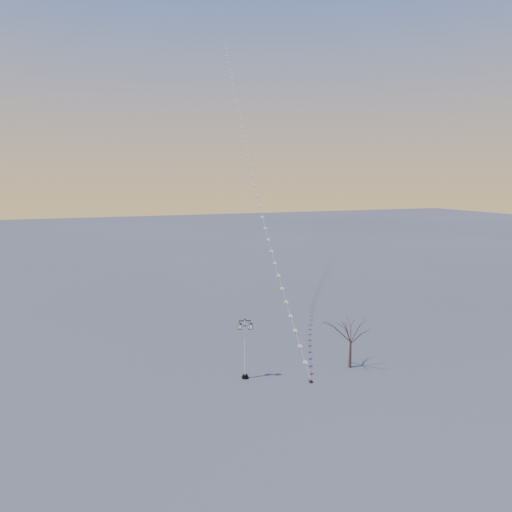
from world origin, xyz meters
name	(u,v)px	position (x,y,z in m)	size (l,w,h in m)	color
ground	(269,379)	(0.00, 0.00, 0.00)	(300.00, 300.00, 0.00)	#5F5F60
street_lamp	(245,345)	(-1.52, 0.72, 2.37)	(1.05, 0.60, 4.29)	black
bare_tree	(351,333)	(6.29, -0.26, 2.58)	(2.24, 2.24, 3.72)	#46322C
kite_train	(252,150)	(5.79, 18.85, 16.64)	(7.39, 41.40, 33.46)	#331E1A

